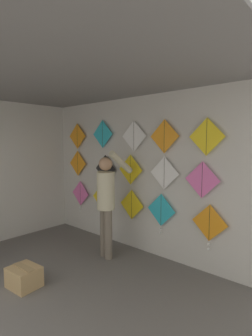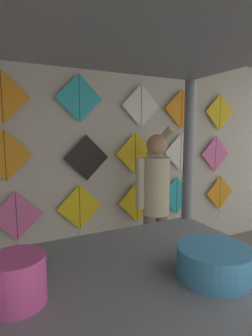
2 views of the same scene
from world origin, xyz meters
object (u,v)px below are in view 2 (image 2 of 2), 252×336
object	(u,v)px
kite_2	(137,202)
kite_4	(220,194)
shopkeeper	(155,196)
kite_6	(87,158)
kite_7	(135,154)
kite_12	(141,106)
kite_1	(80,209)
kite_9	(215,154)
kite_10	(2,96)
kite_5	(5,156)
kite_14	(220,112)
kite_3	(177,197)
kite_0	(17,218)
kite_11	(79,98)
kite_8	(181,152)
kite_13	(182,109)

from	to	relation	value
kite_2	kite_4	xyz separation A→B (m)	(1.51, -0.00, -0.06)
shopkeeper	kite_6	distance (m)	0.93
kite_7	kite_12	world-z (taller)	kite_12
kite_1	kite_9	distance (m)	2.25
shopkeeper	kite_10	bearing A→B (deg)	172.57
kite_10	kite_12	xyz separation A→B (m)	(1.63, 0.00, -0.03)
kite_5	kite_10	bearing A→B (deg)	0.00
kite_5	kite_14	world-z (taller)	kite_14
kite_3	kite_14	distance (m)	1.46
shopkeeper	kite_7	xyz separation A→B (m)	(0.05, 0.57, 0.44)
kite_1	kite_5	world-z (taller)	kite_5
kite_1	kite_0	bearing A→B (deg)	180.00
kite_1	kite_9	bearing A→B (deg)	0.02
shopkeeper	kite_10	world-z (taller)	kite_10
kite_4	kite_11	world-z (taller)	kite_11
kite_3	kite_8	world-z (taller)	kite_8
kite_9	kite_11	distance (m)	2.26
kite_5	kite_14	xyz separation A→B (m)	(3.01, 0.00, 0.54)
kite_1	kite_4	world-z (taller)	kite_1
kite_1	kite_7	size ratio (longest dim) A/B	1.25
kite_9	kite_10	xyz separation A→B (m)	(-2.95, 0.00, 0.69)
kite_11	kite_4	bearing A→B (deg)	-0.02
shopkeeper	kite_8	bearing A→B (deg)	49.32
kite_4	kite_6	distance (m)	2.31
kite_9	kite_10	world-z (taller)	kite_10
kite_1	kite_5	size ratio (longest dim) A/B	1.25
kite_0	kite_8	xyz separation A→B (m)	(2.21, 0.00, 0.65)
kite_3	kite_6	world-z (taller)	kite_6
kite_8	kite_10	size ratio (longest dim) A/B	1.00
kite_9	kite_14	bearing A→B (deg)	0.00
kite_0	shopkeeper	bearing A→B (deg)	-21.80
shopkeeper	kite_4	distance (m)	1.71
shopkeeper	kite_9	xyz separation A→B (m)	(1.46, 0.57, 0.38)
kite_11	kite_14	world-z (taller)	kite_11
kite_12	kite_9	bearing A→B (deg)	0.00
kite_0	kite_2	xyz separation A→B (m)	(1.51, 0.00, 0.01)
shopkeeper	kite_14	distance (m)	1.91
kite_1	kite_13	world-z (taller)	kite_13
kite_1	kite_3	distance (m)	1.45
kite_9	kite_13	world-z (taller)	kite_13
kite_2	kite_13	bearing A→B (deg)	0.00
kite_3	kite_14	bearing A→B (deg)	0.05
kite_2	kite_7	xyz separation A→B (m)	(-0.03, 0.00, 0.65)
kite_6	kite_12	size ratio (longest dim) A/B	1.00
kite_1	kite_11	xyz separation A→B (m)	(0.03, 0.00, 1.31)
kite_11	kite_14	size ratio (longest dim) A/B	1.00
kite_8	kite_13	world-z (taller)	kite_13
kite_0	kite_6	size ratio (longest dim) A/B	1.25
kite_10	kite_12	distance (m)	1.63
kite_1	kite_10	bearing A→B (deg)	179.95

